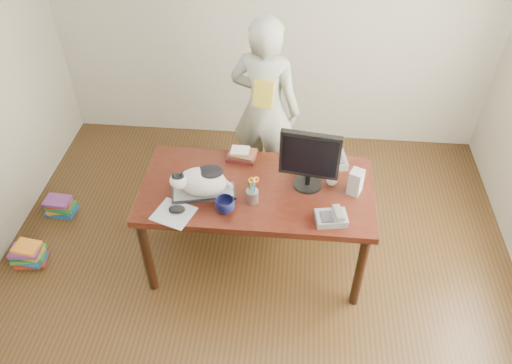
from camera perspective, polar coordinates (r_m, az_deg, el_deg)
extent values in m
plane|color=black|center=(3.63, -0.82, -15.94)|extent=(4.50, 4.50, 0.00)
plane|color=beige|center=(4.51, 2.09, 19.48)|extent=(4.00, 0.00, 4.00)
cube|color=black|center=(3.45, 0.08, -0.99)|extent=(1.60, 0.80, 0.05)
cylinder|color=black|center=(3.62, -12.30, -8.24)|extent=(0.07, 0.07, 0.70)
cylinder|color=black|center=(3.53, 11.80, -9.96)|extent=(0.07, 0.07, 0.70)
cylinder|color=black|center=(4.07, -9.93, -0.92)|extent=(0.07, 0.07, 0.70)
cylinder|color=black|center=(3.98, 11.19, -2.25)|extent=(0.07, 0.07, 0.70)
cube|color=black|center=(3.94, 0.55, -0.88)|extent=(1.45, 0.03, 0.50)
cube|color=black|center=(3.40, -6.01, -1.27)|extent=(0.46, 0.25, 0.02)
cube|color=#A5A5A9|center=(3.39, -6.02, -1.11)|extent=(0.42, 0.22, 0.00)
ellipsoid|color=silver|center=(3.33, -6.13, 0.01)|extent=(0.36, 0.27, 0.20)
ellipsoid|color=silver|center=(3.29, -8.82, 0.12)|extent=(0.14, 0.14, 0.11)
ellipsoid|color=black|center=(3.27, -8.89, 0.59)|extent=(0.10, 0.09, 0.04)
cone|color=black|center=(3.25, -9.40, 0.78)|extent=(0.07, 0.06, 0.07)
cone|color=black|center=(3.25, -8.46, 0.86)|extent=(0.07, 0.06, 0.07)
ellipsoid|color=black|center=(3.27, -5.24, 1.21)|extent=(0.20, 0.17, 0.04)
cylinder|color=silver|center=(3.41, -3.45, -0.07)|extent=(0.12, 0.12, 0.05)
cylinder|color=black|center=(3.47, 5.91, -0.26)|extent=(0.22, 0.22, 0.02)
cylinder|color=black|center=(3.43, 5.97, 0.39)|extent=(0.04, 0.04, 0.09)
cube|color=black|center=(3.28, 6.19, 3.09)|extent=(0.40, 0.10, 0.34)
cube|color=black|center=(3.26, 6.13, 2.83)|extent=(0.36, 0.05, 0.28)
cylinder|color=#939398|center=(3.31, -0.45, -1.61)|extent=(0.10, 0.10, 0.09)
cylinder|color=black|center=(3.26, -0.77, -0.52)|extent=(0.02, 0.04, 0.14)
cylinder|color=blue|center=(3.25, -0.17, -0.69)|extent=(0.02, 0.04, 0.14)
cylinder|color=red|center=(3.27, -0.50, -0.39)|extent=(0.02, 0.04, 0.14)
cylinder|color=#1C8C32|center=(3.24, -0.57, -0.78)|extent=(0.03, 0.02, 0.14)
cylinder|color=#BABAC0|center=(3.25, -0.31, -0.51)|extent=(0.02, 0.02, 0.10)
cylinder|color=#BABAC0|center=(3.25, -0.18, -0.49)|extent=(0.01, 0.03, 0.10)
torus|color=orange|center=(3.21, -0.51, 0.21)|extent=(0.05, 0.03, 0.04)
torus|color=orange|center=(3.21, -0.01, 0.27)|extent=(0.05, 0.03, 0.04)
cube|color=#9DA1A8|center=(3.30, -9.39, -3.58)|extent=(0.30, 0.29, 0.01)
ellipsoid|color=black|center=(3.29, -9.02, -3.09)|extent=(0.13, 0.10, 0.04)
imported|color=#0D0E35|center=(3.25, -3.58, -2.68)|extent=(0.16, 0.16, 0.10)
cube|color=slate|center=(3.23, 8.60, -4.12)|extent=(0.22, 0.17, 0.05)
cube|color=#3C3C3F|center=(3.20, 8.10, -3.95)|extent=(0.09, 0.11, 0.01)
cube|color=#BABAC0|center=(3.22, 9.39, -3.47)|extent=(0.08, 0.17, 0.06)
cube|color=gray|center=(3.41, 11.32, -0.01)|extent=(0.11, 0.12, 0.19)
sphere|color=silver|center=(3.48, 8.69, 0.22)|extent=(0.08, 0.08, 0.08)
cube|color=#471316|center=(3.67, -1.66, 2.94)|extent=(0.22, 0.17, 0.03)
cube|color=brown|center=(3.65, -1.55, 3.25)|extent=(0.21, 0.18, 0.03)
cube|color=silver|center=(3.64, -1.82, 3.61)|extent=(0.13, 0.11, 0.02)
cube|color=slate|center=(3.67, 9.12, 2.49)|extent=(0.18, 0.22, 0.05)
cube|color=#3C3C3F|center=(3.63, 9.26, 2.55)|extent=(0.11, 0.11, 0.01)
imported|color=beige|center=(4.11, 1.05, 8.33)|extent=(0.66, 0.52, 1.60)
cube|color=gold|center=(3.83, 0.90, 10.00)|extent=(0.17, 0.13, 0.21)
cube|color=#9F2116|center=(4.32, -24.25, -8.15)|extent=(0.25, 0.19, 0.03)
cube|color=#174A8A|center=(4.29, -24.27, -7.96)|extent=(0.23, 0.18, 0.03)
cube|color=#247830|center=(4.28, -24.53, -7.52)|extent=(0.27, 0.22, 0.03)
cube|color=gold|center=(4.25, -24.54, -7.35)|extent=(0.21, 0.16, 0.03)
cube|color=#642E74|center=(4.23, -24.88, -7.14)|extent=(0.23, 0.17, 0.03)
cube|color=orange|center=(4.21, -24.72, -6.75)|extent=(0.21, 0.17, 0.03)
cube|color=#174A8A|center=(4.62, -21.28, -3.06)|extent=(0.25, 0.19, 0.03)
cube|color=orange|center=(4.61, -21.45, -2.72)|extent=(0.22, 0.19, 0.03)
cube|color=#247830|center=(4.58, -21.38, -2.56)|extent=(0.24, 0.19, 0.03)
cube|color=#9F2116|center=(4.57, -21.53, -2.17)|extent=(0.21, 0.16, 0.03)
cube|color=#642E74|center=(4.54, -21.75, -2.02)|extent=(0.22, 0.17, 0.03)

